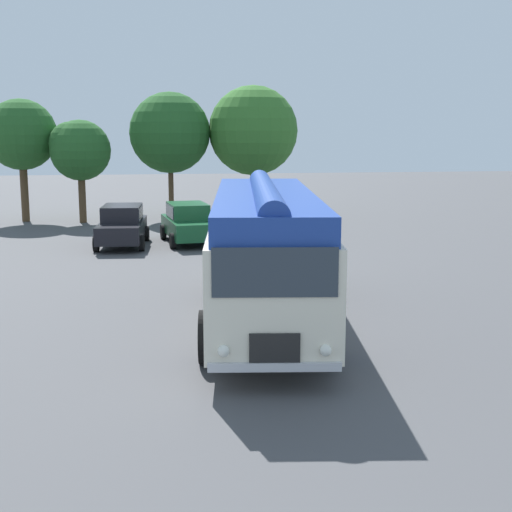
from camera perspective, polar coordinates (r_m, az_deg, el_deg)
The scene contains 9 objects.
ground_plane at distance 17.59m, azimuth 1.78°, elevation -5.42°, with size 120.00×120.00×0.00m, color #474749.
vintage_bus at distance 17.29m, azimuth 0.71°, elevation 0.74°, with size 3.71×10.33×3.49m.
car_near_left at distance 29.53m, azimuth -10.66°, elevation 2.42°, with size 2.17×4.30×1.66m.
car_mid_left at distance 29.95m, azimuth -5.44°, elevation 2.66°, with size 2.36×4.38×1.66m.
car_mid_right at distance 29.62m, azimuth 0.11°, elevation 2.62°, with size 2.02×4.23×1.66m.
tree_far_left at distance 38.62m, azimuth -18.54°, elevation 9.21°, with size 3.78×3.61×6.25m.
tree_left_of_centre at distance 37.30m, azimuth -14.07°, elevation 8.32°, with size 3.07×3.05×5.19m.
tree_centre at distance 38.16m, azimuth -6.90°, elevation 9.85°, with size 4.23×4.23×6.65m.
tree_right_of_centre at distance 38.38m, azimuth -0.26°, elevation 9.89°, with size 4.73×4.73×7.00m.
Camera 1 is at (-2.96, -16.69, 4.71)m, focal length 50.00 mm.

